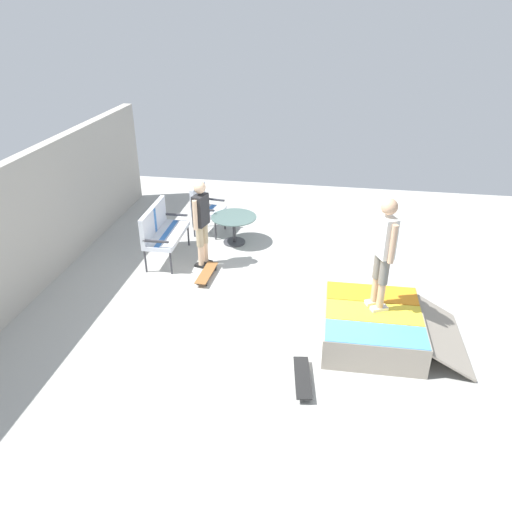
# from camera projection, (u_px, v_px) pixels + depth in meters

# --- Properties ---
(ground_plane) EXTENTS (12.00, 12.00, 0.10)m
(ground_plane) POSITION_uv_depth(u_px,v_px,m) (272.00, 312.00, 7.87)
(ground_plane) COLOR #A8A8A3
(back_wall_cinderblock) EXTENTS (9.00, 0.20, 2.25)m
(back_wall_cinderblock) POSITION_uv_depth(u_px,v_px,m) (26.00, 228.00, 7.91)
(back_wall_cinderblock) COLOR #ADA89E
(back_wall_cinderblock) RESTS_ON ground_plane
(skate_ramp) EXTENTS (1.57, 2.01, 0.47)m
(skate_ramp) POSITION_uv_depth(u_px,v_px,m) (374.00, 326.00, 7.06)
(skate_ramp) COLOR gray
(skate_ramp) RESTS_ON ground_plane
(patio_bench) EXTENTS (1.26, 0.57, 1.02)m
(patio_bench) POSITION_uv_depth(u_px,v_px,m) (160.00, 228.00, 9.14)
(patio_bench) COLOR #38383D
(patio_bench) RESTS_ON ground_plane
(patio_chair_near_house) EXTENTS (0.69, 0.63, 1.02)m
(patio_chair_near_house) POSITION_uv_depth(u_px,v_px,m) (204.00, 205.00, 10.17)
(patio_chair_near_house) COLOR #38383D
(patio_chair_near_house) RESTS_ON ground_plane
(patio_table) EXTENTS (0.90, 0.90, 0.57)m
(patio_table) POSITION_uv_depth(u_px,v_px,m) (234.00, 224.00, 9.81)
(patio_table) COLOR #38383D
(patio_table) RESTS_ON ground_plane
(person_watching) EXTENTS (0.47, 0.30, 1.62)m
(person_watching) POSITION_uv_depth(u_px,v_px,m) (201.00, 218.00, 8.73)
(person_watching) COLOR black
(person_watching) RESTS_ON ground_plane
(person_skater) EXTENTS (0.44, 0.34, 1.65)m
(person_skater) POSITION_uv_depth(u_px,v_px,m) (384.00, 247.00, 6.63)
(person_skater) COLOR silver
(person_skater) RESTS_ON skate_ramp
(skateboard_by_bench) EXTENTS (0.81, 0.24, 0.10)m
(skateboard_by_bench) POSITION_uv_depth(u_px,v_px,m) (207.00, 273.00, 8.72)
(skateboard_by_bench) COLOR brown
(skateboard_by_bench) RESTS_ON ground_plane
(skateboard_spare) EXTENTS (0.82, 0.31, 0.10)m
(skateboard_spare) POSITION_uv_depth(u_px,v_px,m) (303.00, 378.00, 6.31)
(skateboard_spare) COLOR black
(skateboard_spare) RESTS_ON ground_plane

